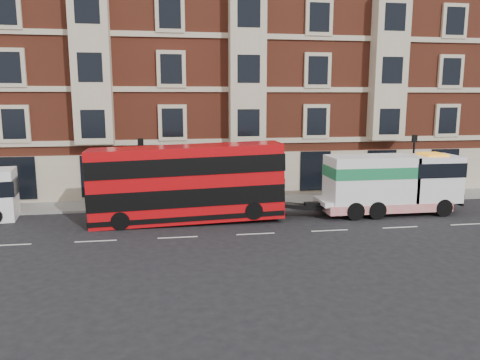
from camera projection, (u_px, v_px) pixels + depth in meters
The scene contains 7 objects.
ground at pixel (256, 234), 24.17m from camera, with size 120.00×120.00×0.00m, color black.
sidewalk at pixel (235, 201), 31.45m from camera, with size 90.00×3.00×0.15m, color slate.
victorian_terrace at pixel (227, 58), 37.09m from camera, with size 45.00×12.00×20.40m.
lamp_post_west at pixel (142, 168), 28.82m from camera, with size 0.35×0.15×4.35m.
lamp_post_east at pixel (413, 162), 31.57m from camera, with size 0.35×0.15×4.35m.
double_decker_bus at pixel (187, 182), 26.13m from camera, with size 10.68×2.45×4.32m.
tow_truck at pixel (389, 183), 28.04m from camera, with size 8.55×2.53×3.56m.
Camera 1 is at (-4.41, -22.91, 6.95)m, focal length 35.00 mm.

